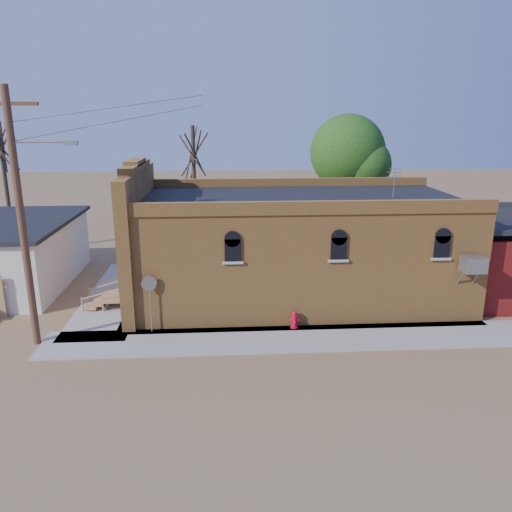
{
  "coord_description": "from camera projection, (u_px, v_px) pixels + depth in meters",
  "views": [
    {
      "loc": [
        -1.26,
        -15.96,
        8.05
      ],
      "look_at": [
        -0.0,
        3.93,
        2.4
      ],
      "focal_mm": 35.0,
      "sensor_mm": 36.0,
      "label": 1
    }
  ],
  "objects": [
    {
      "name": "ground",
      "position": [
        263.0,
        352.0,
        17.6
      ],
      "size": [
        120.0,
        120.0,
        0.0
      ],
      "primitive_type": "plane",
      "color": "brown",
      "rests_on": "ground"
    },
    {
      "name": "sidewalk_south",
      "position": [
        301.0,
        338.0,
        18.54
      ],
      "size": [
        19.0,
        2.2,
        0.08
      ],
      "primitive_type": "cube",
      "color": "#9E9991",
      "rests_on": "ground"
    },
    {
      "name": "sidewalk_west",
      "position": [
        117.0,
        295.0,
        22.96
      ],
      "size": [
        2.6,
        10.0,
        0.08
      ],
      "primitive_type": "cube",
      "color": "#9E9991",
      "rests_on": "ground"
    },
    {
      "name": "brick_bar",
      "position": [
        290.0,
        247.0,
        22.34
      ],
      "size": [
        16.4,
        7.97,
        6.3
      ],
      "color": "#C3813B",
      "rests_on": "ground"
    },
    {
      "name": "red_shed",
      "position": [
        503.0,
        245.0,
        22.96
      ],
      "size": [
        5.4,
        6.4,
        4.3
      ],
      "color": "#55130E",
      "rests_on": "ground"
    },
    {
      "name": "utility_pole",
      "position": [
        22.0,
        215.0,
        16.95
      ],
      "size": [
        3.12,
        0.26,
        9.0
      ],
      "color": "#4D2D1E",
      "rests_on": "ground"
    },
    {
      "name": "tree_bare_near",
      "position": [
        193.0,
        153.0,
        28.27
      ],
      "size": [
        2.8,
        2.8,
        7.65
      ],
      "color": "#4A372A",
      "rests_on": "ground"
    },
    {
      "name": "tree_bare_far",
      "position": [
        0.0,
        146.0,
        28.45
      ],
      "size": [
        2.8,
        2.8,
        8.16
      ],
      "color": "#4A372A",
      "rests_on": "ground"
    },
    {
      "name": "tree_leafy",
      "position": [
        347.0,
        152.0,
        29.31
      ],
      "size": [
        4.4,
        4.4,
        8.15
      ],
      "color": "#4A372A",
      "rests_on": "ground"
    },
    {
      "name": "fire_hydrant",
      "position": [
        294.0,
        320.0,
        19.29
      ],
      "size": [
        0.4,
        0.39,
        0.69
      ],
      "rotation": [
        0.0,
        0.0,
        -0.31
      ],
      "color": "red",
      "rests_on": "sidewalk_south"
    },
    {
      "name": "stop_sign",
      "position": [
        149.0,
        289.0,
        18.58
      ],
      "size": [
        0.6,
        0.22,
        2.25
      ],
      "rotation": [
        0.0,
        0.0,
        -0.13
      ],
      "color": "gray",
      "rests_on": "sidewalk_south"
    },
    {
      "name": "trash_barrel",
      "position": [
        127.0,
        309.0,
        20.27
      ],
      "size": [
        0.53,
        0.53,
        0.72
      ],
      "primitive_type": "cylinder",
      "rotation": [
        0.0,
        0.0,
        -0.14
      ],
      "color": "navy",
      "rests_on": "sidewalk_west"
    }
  ]
}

